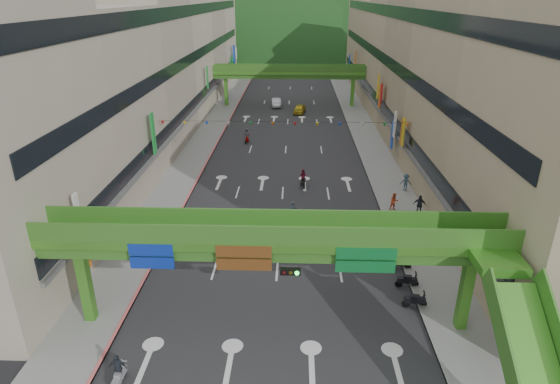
% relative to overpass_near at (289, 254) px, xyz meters
% --- Properties ---
extents(road_slab, '(18.00, 140.00, 0.02)m').
position_rel_overpass_near_xyz_m(road_slab, '(-0.93, 44.62, -5.20)').
color(road_slab, '#28282B').
rests_on(road_slab, ground).
extents(sidewalk_left, '(4.00, 140.00, 0.15)m').
position_rel_overpass_near_xyz_m(sidewalk_left, '(-11.93, 44.62, -5.13)').
color(sidewalk_left, gray).
rests_on(sidewalk_left, ground).
extents(sidewalk_right, '(4.00, 140.00, 0.15)m').
position_rel_overpass_near_xyz_m(sidewalk_right, '(10.07, 44.62, -5.13)').
color(sidewalk_right, gray).
rests_on(sidewalk_right, ground).
extents(curb_left, '(0.20, 140.00, 0.18)m').
position_rel_overpass_near_xyz_m(curb_left, '(-10.03, 44.62, -5.12)').
color(curb_left, '#CC5959').
rests_on(curb_left, ground).
extents(curb_right, '(0.20, 140.00, 0.18)m').
position_rel_overpass_near_xyz_m(curb_right, '(8.17, 44.62, -5.12)').
color(curb_right, gray).
rests_on(curb_right, ground).
extents(building_row_left, '(12.80, 95.00, 19.00)m').
position_rel_overpass_near_xyz_m(building_row_left, '(-19.86, 44.62, 4.25)').
color(building_row_left, '#9E937F').
rests_on(building_row_left, ground).
extents(building_row_right, '(12.80, 95.00, 19.00)m').
position_rel_overpass_near_xyz_m(building_row_right, '(18.00, 44.62, 4.25)').
color(building_row_right, gray).
rests_on(building_row_right, ground).
extents(overpass_near, '(28.00, 12.27, 7.10)m').
position_rel_overpass_near_xyz_m(overpass_near, '(0.00, 0.00, 0.00)').
color(overpass_near, '#4C9E2D').
rests_on(overpass_near, ground).
extents(overpass_far, '(28.00, 2.20, 7.10)m').
position_rel_overpass_near_xyz_m(overpass_far, '(-0.93, 59.62, 0.20)').
color(overpass_far, '#4C9E2D').
rests_on(overpass_far, ground).
extents(hill_left, '(168.00, 140.00, 112.00)m').
position_rel_overpass_near_xyz_m(hill_left, '(-15.93, 154.62, -5.21)').
color(hill_left, '#1C4419').
rests_on(hill_left, ground).
extents(hill_right, '(208.00, 176.00, 128.00)m').
position_rel_overpass_near_xyz_m(hill_right, '(24.07, 174.62, -5.21)').
color(hill_right, '#1C4419').
rests_on(hill_right, ground).
extents(bunting_string, '(26.00, 0.36, 0.47)m').
position_rel_overpass_near_xyz_m(bunting_string, '(-0.93, 24.62, 0.75)').
color(bunting_string, black).
rests_on(bunting_string, ground).
extents(scooter_rider_near, '(0.70, 1.59, 1.92)m').
position_rel_overpass_near_xyz_m(scooter_rider_near, '(0.12, 14.19, -4.33)').
color(scooter_rider_near, black).
rests_on(scooter_rider_near, ground).
extents(scooter_rider_mid, '(0.84, 1.60, 1.91)m').
position_rel_overpass_near_xyz_m(scooter_rider_mid, '(1.12, 22.29, -4.23)').
color(scooter_rider_mid, black).
rests_on(scooter_rider_mid, ground).
extents(scooter_rider_left, '(0.92, 1.60, 1.91)m').
position_rel_overpass_near_xyz_m(scooter_rider_left, '(-8.43, -4.38, -4.26)').
color(scooter_rider_left, gray).
rests_on(scooter_rider_left, ground).
extents(scooter_rider_far, '(0.90, 1.58, 1.99)m').
position_rel_overpass_near_xyz_m(scooter_rider_far, '(-6.15, 37.29, -4.21)').
color(scooter_rider_far, '#770402').
rests_on(scooter_rider_far, ground).
extents(parked_scooter_row, '(1.60, 7.16, 1.08)m').
position_rel_overpass_near_xyz_m(parked_scooter_row, '(7.87, 5.85, -4.68)').
color(parked_scooter_row, black).
rests_on(parked_scooter_row, ground).
extents(car_silver, '(1.90, 4.61, 1.48)m').
position_rel_overpass_near_xyz_m(car_silver, '(-3.14, 59.08, -4.46)').
color(car_silver, '#B0B0B8').
rests_on(car_silver, ground).
extents(car_yellow, '(2.31, 4.31, 1.39)m').
position_rel_overpass_near_xyz_m(car_yellow, '(0.89, 54.32, -4.51)').
color(car_yellow, gold).
rests_on(car_yellow, ground).
extents(pedestrian_red, '(0.90, 0.76, 1.64)m').
position_rel_overpass_near_xyz_m(pedestrian_red, '(9.23, 16.68, -4.39)').
color(pedestrian_red, '#CC431E').
rests_on(pedestrian_red, ground).
extents(pedestrian_dark, '(1.17, 0.73, 1.85)m').
position_rel_overpass_near_xyz_m(pedestrian_dark, '(11.27, 15.83, -4.28)').
color(pedestrian_dark, '#22242B').
rests_on(pedestrian_dark, ground).
extents(pedestrian_blue, '(0.89, 0.66, 1.73)m').
position_rel_overpass_near_xyz_m(pedestrian_blue, '(11.27, 21.41, -4.34)').
color(pedestrian_blue, '#2B414F').
rests_on(pedestrian_blue, ground).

